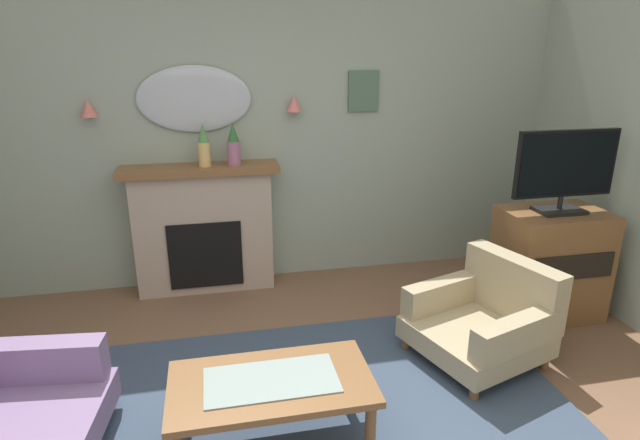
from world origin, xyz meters
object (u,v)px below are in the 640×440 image
coffee_table (272,389)px  tv_cabinet (549,263)px  wall_mirror (195,99)px  wall_sconce_right (294,103)px  fireplace (204,230)px  wall_sconce_left (88,108)px  framed_picture (363,91)px  mantel_vase_centre (204,145)px  tv_flatscreen (565,169)px  mantel_vase_left (234,146)px  armchair_near_fireplace (486,317)px

coffee_table → tv_cabinet: tv_cabinet is taller
wall_mirror → wall_sconce_right: size_ratio=6.86×
fireplace → wall_sconce_left: (-0.85, 0.09, 1.09)m
wall_sconce_right → coffee_table: size_ratio=0.13×
wall_sconce_right → framed_picture: framed_picture is taller
mantel_vase_centre → wall_mirror: (-0.05, 0.17, 0.37)m
framed_picture → tv_flatscreen: 1.84m
coffee_table → mantel_vase_left: bearing=91.2°
coffee_table → wall_sconce_left: bearing=118.1°
tv_flatscreen → wall_sconce_right: bearing=148.3°
mantel_vase_left → armchair_near_fireplace: size_ratio=0.35×
armchair_near_fireplace → tv_cabinet: size_ratio=1.14×
fireplace → mantel_vase_centre: (0.05, -0.03, 0.77)m
mantel_vase_centre → tv_flatscreen: bearing=-21.4°
wall_sconce_left → coffee_table: 2.84m
fireplace → wall_mirror: (0.00, 0.14, 1.14)m
mantel_vase_centre → wall_sconce_left: (-0.90, 0.12, 0.32)m
wall_sconce_left → coffee_table: wall_sconce_left is taller
tv_cabinet → mantel_vase_left: bearing=157.1°
fireplace → wall_sconce_right: (0.85, 0.09, 1.09)m
wall_mirror → tv_cabinet: bearing=-23.7°
fireplace → tv_cabinet: 2.96m
framed_picture → tv_cabinet: 2.18m
wall_mirror → tv_cabinet: 3.27m
fireplace → mantel_vase_centre: mantel_vase_centre is taller
fireplace → tv_cabinet: bearing=-21.1°
coffee_table → armchair_near_fireplace: size_ratio=1.07×
mantel_vase_left → wall_sconce_right: bearing=12.3°
mantel_vase_centre → mantel_vase_left: (0.25, -0.00, -0.01)m
mantel_vase_left → wall_mirror: (-0.30, 0.17, 0.38)m
mantel_vase_left → coffee_table: size_ratio=0.33×
mantel_vase_left → wall_sconce_left: wall_sconce_left is taller
wall_sconce_left → framed_picture: bearing=1.5°
wall_sconce_right → mantel_vase_centre: bearing=-171.5°
mantel_vase_centre → mantel_vase_left: bearing=-0.0°
coffee_table → tv_cabinet: (2.42, 1.08, 0.07)m
wall_sconce_right → armchair_near_fireplace: size_ratio=0.14×
wall_mirror → mantel_vase_centre: bearing=-73.6°
mantel_vase_left → armchair_near_fireplace: mantel_vase_left is taller
armchair_near_fireplace → fireplace: bearing=141.9°
fireplace → wall_mirror: size_ratio=1.42×
framed_picture → coffee_table: framed_picture is taller
mantel_vase_centre → wall_mirror: 0.41m
framed_picture → mantel_vase_left: bearing=-171.5°
framed_picture → tv_flatscreen: (1.26, -1.24, -0.50)m
wall_sconce_left → fireplace: bearing=-6.2°
mantel_vase_centre → wall_mirror: bearing=106.4°
wall_mirror → framed_picture: bearing=0.4°
framed_picture → wall_sconce_right: bearing=-174.7°
coffee_table → wall_mirror: bearing=98.5°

